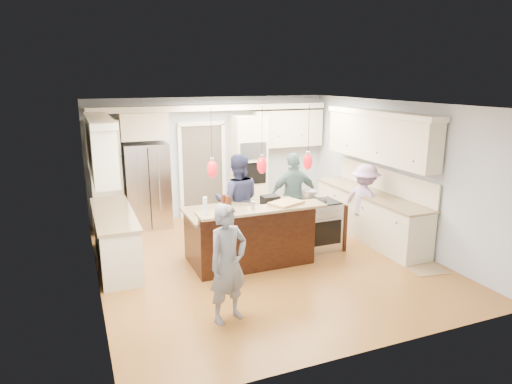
% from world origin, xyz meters
% --- Properties ---
extents(ground_plane, '(6.00, 6.00, 0.00)m').
position_xyz_m(ground_plane, '(0.00, 0.00, 0.00)').
color(ground_plane, '#A76D2E').
rests_on(ground_plane, ground).
extents(room_shell, '(5.54, 6.04, 2.72)m').
position_xyz_m(room_shell, '(0.00, 0.00, 1.82)').
color(room_shell, '#B2BCC6').
rests_on(room_shell, ground).
extents(refrigerator, '(0.90, 0.70, 1.80)m').
position_xyz_m(refrigerator, '(-1.55, 2.64, 0.90)').
color(refrigerator, '#B7B7BC').
rests_on(refrigerator, ground).
extents(oven_column, '(0.72, 0.69, 2.30)m').
position_xyz_m(oven_column, '(0.75, 2.67, 1.15)').
color(oven_column, beige).
rests_on(oven_column, ground).
extents(back_upper_cabinets, '(5.30, 0.61, 2.54)m').
position_xyz_m(back_upper_cabinets, '(-0.75, 2.76, 1.67)').
color(back_upper_cabinets, beige).
rests_on(back_upper_cabinets, ground).
extents(right_counter_run, '(0.64, 3.10, 2.51)m').
position_xyz_m(right_counter_run, '(2.44, 0.30, 1.06)').
color(right_counter_run, beige).
rests_on(right_counter_run, ground).
extents(left_cabinets, '(0.64, 2.30, 2.51)m').
position_xyz_m(left_cabinets, '(-2.44, 0.80, 1.06)').
color(left_cabinets, beige).
rests_on(left_cabinets, ground).
extents(kitchen_island, '(2.10, 1.46, 1.12)m').
position_xyz_m(kitchen_island, '(-0.25, 0.07, 0.49)').
color(kitchen_island, black).
rests_on(kitchen_island, ground).
extents(island_range, '(0.82, 0.71, 0.92)m').
position_xyz_m(island_range, '(1.16, 0.15, 0.46)').
color(island_range, '#B7B7BC').
rests_on(island_range, ground).
extents(pendant_lights, '(1.75, 0.15, 1.03)m').
position_xyz_m(pendant_lights, '(-0.25, -0.51, 1.80)').
color(pendant_lights, black).
rests_on(pendant_lights, ground).
extents(person_bar_end, '(0.67, 0.54, 1.58)m').
position_xyz_m(person_bar_end, '(-1.22, -1.69, 0.79)').
color(person_bar_end, slate).
rests_on(person_bar_end, ground).
extents(person_far_left, '(1.01, 0.88, 1.77)m').
position_xyz_m(person_far_left, '(-0.17, 0.85, 0.88)').
color(person_far_left, navy).
rests_on(person_far_left, ground).
extents(person_far_right, '(1.04, 0.51, 1.71)m').
position_xyz_m(person_far_right, '(1.00, 0.85, 0.85)').
color(person_far_right, slate).
rests_on(person_far_right, ground).
extents(person_range_side, '(0.81, 1.09, 1.50)m').
position_xyz_m(person_range_side, '(2.25, 0.26, 0.75)').
color(person_range_side, '#AE8EBF').
rests_on(person_range_side, ground).
extents(floor_rug, '(0.74, 0.96, 0.01)m').
position_xyz_m(floor_rug, '(2.40, -1.23, 0.01)').
color(floor_rug, olive).
rests_on(floor_rug, ground).
extents(water_bottle, '(0.08, 0.08, 0.29)m').
position_xyz_m(water_bottle, '(-1.20, -0.59, 1.26)').
color(water_bottle, silver).
rests_on(water_bottle, kitchen_island).
extents(beer_bottle_a, '(0.06, 0.06, 0.21)m').
position_xyz_m(beer_bottle_a, '(-0.78, -0.51, 1.22)').
color(beer_bottle_a, '#401A0B').
rests_on(beer_bottle_a, kitchen_island).
extents(beer_bottle_b, '(0.08, 0.08, 0.27)m').
position_xyz_m(beer_bottle_b, '(-0.84, -0.60, 1.25)').
color(beer_bottle_b, '#401A0B').
rests_on(beer_bottle_b, kitchen_island).
extents(beer_bottle_c, '(0.07, 0.07, 0.27)m').
position_xyz_m(beer_bottle_c, '(-0.89, -0.52, 1.26)').
color(beer_bottle_c, '#401A0B').
rests_on(beer_bottle_c, kitchen_island).
extents(drink_can, '(0.08, 0.08, 0.13)m').
position_xyz_m(drink_can, '(-0.41, -0.54, 1.18)').
color(drink_can, '#B7B7BC').
rests_on(drink_can, kitchen_island).
extents(cutting_board, '(0.61, 0.54, 0.04)m').
position_xyz_m(cutting_board, '(0.20, -0.47, 1.14)').
color(cutting_board, tan).
rests_on(cutting_board, kitchen_island).
extents(pot_large, '(0.27, 0.27, 0.16)m').
position_xyz_m(pot_large, '(1.08, 0.34, 1.00)').
color(pot_large, '#B7B7BC').
rests_on(pot_large, island_range).
extents(pot_small, '(0.23, 0.23, 0.11)m').
position_xyz_m(pot_small, '(1.17, 0.10, 0.98)').
color(pot_small, '#B7B7BC').
rests_on(pot_small, island_range).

